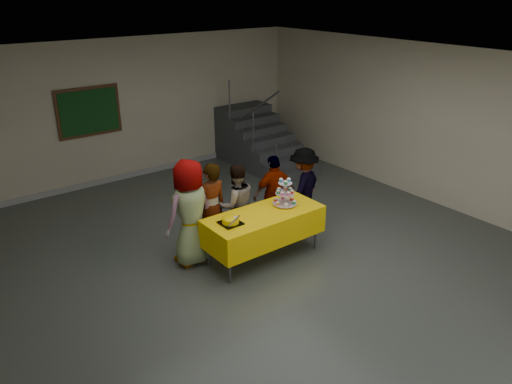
# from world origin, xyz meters

# --- Properties ---
(room_shell) EXTENTS (10.00, 10.04, 3.02)m
(room_shell) POSITION_xyz_m (0.00, 0.02, 2.13)
(room_shell) COLOR #4C514C
(room_shell) RESTS_ON ground
(bake_table) EXTENTS (1.88, 0.78, 0.77)m
(bake_table) POSITION_xyz_m (0.01, 0.44, 0.56)
(bake_table) COLOR #595960
(bake_table) RESTS_ON ground
(cupcake_stand) EXTENTS (0.38, 0.38, 0.44)m
(cupcake_stand) POSITION_xyz_m (0.45, 0.48, 0.94)
(cupcake_stand) COLOR silver
(cupcake_stand) RESTS_ON bake_table
(bear_cake) EXTENTS (0.32, 0.36, 0.12)m
(bear_cake) POSITION_xyz_m (-0.61, 0.45, 0.83)
(bear_cake) COLOR black
(bear_cake) RESTS_ON bake_table
(schoolchild_a) EXTENTS (0.88, 0.64, 1.66)m
(schoolchild_a) POSITION_xyz_m (-0.95, 1.02, 0.83)
(schoolchild_a) COLOR slate
(schoolchild_a) RESTS_ON ground
(schoolchild_b) EXTENTS (0.56, 0.38, 1.50)m
(schoolchild_b) POSITION_xyz_m (-0.52, 1.10, 0.75)
(schoolchild_b) COLOR slate
(schoolchild_b) RESTS_ON ground
(schoolchild_c) EXTENTS (0.77, 0.66, 1.39)m
(schoolchild_c) POSITION_xyz_m (-0.06, 1.08, 0.69)
(schoolchild_c) COLOR slate
(schoolchild_c) RESTS_ON ground
(schoolchild_d) EXTENTS (0.84, 0.44, 1.36)m
(schoolchild_d) POSITION_xyz_m (0.75, 1.10, 0.68)
(schoolchild_d) COLOR slate
(schoolchild_d) RESTS_ON ground
(schoolchild_e) EXTENTS (1.04, 0.82, 1.41)m
(schoolchild_e) POSITION_xyz_m (1.30, 0.98, 0.70)
(schoolchild_e) COLOR slate
(schoolchild_e) RESTS_ON ground
(staircase) EXTENTS (1.30, 2.40, 2.04)m
(staircase) POSITION_xyz_m (2.70, 4.13, 0.49)
(staircase) COLOR #424447
(staircase) RESTS_ON ground
(noticeboard) EXTENTS (1.30, 0.05, 1.00)m
(noticeboard) POSITION_xyz_m (-0.95, 4.96, 1.60)
(noticeboard) COLOR #472B16
(noticeboard) RESTS_ON ground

